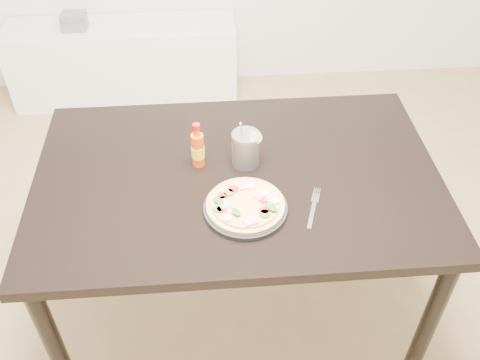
{
  "coord_description": "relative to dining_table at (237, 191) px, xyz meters",
  "views": [
    {
      "loc": [
        -0.31,
        -0.99,
        1.98
      ],
      "look_at": [
        -0.21,
        0.27,
        0.83
      ],
      "focal_mm": 40.0,
      "sensor_mm": 36.0,
      "label": 1
    }
  ],
  "objects": [
    {
      "name": "dining_table",
      "position": [
        0.0,
        0.0,
        0.0
      ],
      "size": [
        1.4,
        0.9,
        0.75
      ],
      "color": "black",
      "rests_on": "ground"
    },
    {
      "name": "cd_stack",
      "position": [
        -0.84,
        1.66,
        -0.12
      ],
      "size": [
        0.14,
        0.12,
        0.09
      ],
      "color": "slate",
      "rests_on": "media_console"
    },
    {
      "name": "plate",
      "position": [
        0.01,
        -0.18,
        0.09
      ],
      "size": [
        0.27,
        0.27,
        0.02
      ],
      "primitive_type": "cylinder",
      "color": "black",
      "rests_on": "dining_table"
    },
    {
      "name": "fork",
      "position": [
        0.23,
        -0.18,
        0.09
      ],
      "size": [
        0.08,
        0.18,
        0.0
      ],
      "rotation": [
        0.0,
        0.0,
        -0.33
      ],
      "color": "silver",
      "rests_on": "dining_table"
    },
    {
      "name": "cola_cup",
      "position": [
        0.03,
        0.06,
        0.14
      ],
      "size": [
        0.1,
        0.1,
        0.19
      ],
      "rotation": [
        0.0,
        0.0,
        0.25
      ],
      "color": "black",
      "rests_on": "dining_table"
    },
    {
      "name": "media_console",
      "position": [
        -0.59,
        1.68,
        -0.42
      ],
      "size": [
        1.4,
        0.34,
        0.5
      ],
      "primitive_type": "cube",
      "color": "white",
      "rests_on": "ground"
    },
    {
      "name": "pizza",
      "position": [
        0.01,
        -0.18,
        0.11
      ],
      "size": [
        0.25,
        0.25,
        0.03
      ],
      "color": "tan",
      "rests_on": "plate"
    },
    {
      "name": "hot_sauce_bottle",
      "position": [
        -0.13,
        0.06,
        0.15
      ],
      "size": [
        0.05,
        0.05,
        0.17
      ],
      "rotation": [
        0.0,
        0.0,
        0.29
      ],
      "color": "#D64A0C",
      "rests_on": "dining_table"
    }
  ]
}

